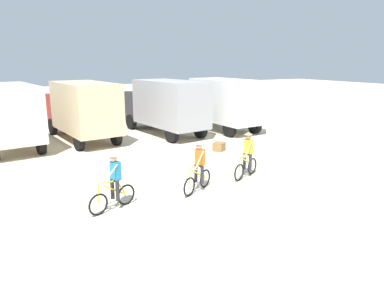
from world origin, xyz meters
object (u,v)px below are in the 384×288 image
at_px(box_truck_grey_hauler, 165,104).
at_px(cyclist_orange_shirt, 113,183).
at_px(box_truck_white_box, 221,102).
at_px(supply_crate, 219,147).
at_px(box_truck_tan_camper, 82,108).
at_px(cyclist_cowboy_hat, 198,168).
at_px(cyclist_near_camera, 247,157).
at_px(box_truck_cream_rv, 7,113).

relative_size(box_truck_grey_hauler, cyclist_orange_shirt, 3.86).
bearing_deg(box_truck_white_box, box_truck_grey_hauler, 176.23).
distance_m(box_truck_grey_hauler, box_truck_white_box, 3.89).
bearing_deg(box_truck_white_box, supply_crate, -122.41).
bearing_deg(box_truck_tan_camper, box_truck_grey_hauler, -6.54).
height_order(cyclist_orange_shirt, cyclist_cowboy_hat, same).
height_order(box_truck_tan_camper, cyclist_cowboy_hat, box_truck_tan_camper).
bearing_deg(supply_crate, cyclist_cowboy_hat, -128.85).
bearing_deg(box_truck_white_box, box_truck_tan_camper, 174.68).
xyz_separation_m(box_truck_grey_hauler, cyclist_near_camera, (-0.52, -9.32, -1.03)).
bearing_deg(cyclist_orange_shirt, cyclist_near_camera, 6.82).
distance_m(box_truck_tan_camper, box_truck_white_box, 8.86).
distance_m(box_truck_white_box, supply_crate, 6.12).
distance_m(box_truck_tan_camper, cyclist_near_camera, 10.87).
height_order(cyclist_cowboy_hat, cyclist_near_camera, same).
bearing_deg(box_truck_grey_hauler, box_truck_cream_rv, 177.49).
bearing_deg(cyclist_orange_shirt, box_truck_tan_camper, 84.18).
height_order(box_truck_tan_camper, supply_crate, box_truck_tan_camper).
relative_size(box_truck_cream_rv, cyclist_orange_shirt, 3.86).
relative_size(cyclist_near_camera, supply_crate, 3.14).
relative_size(box_truck_grey_hauler, cyclist_cowboy_hat, 3.86).
bearing_deg(box_truck_cream_rv, box_truck_tan_camper, 2.72).
bearing_deg(cyclist_near_camera, box_truck_cream_rv, 130.35).
xyz_separation_m(box_truck_cream_rv, box_truck_white_box, (12.65, -0.64, 0.00)).
bearing_deg(supply_crate, box_truck_tan_camper, 134.31).
bearing_deg(cyclist_cowboy_hat, box_truck_white_box, 54.38).
distance_m(cyclist_cowboy_hat, supply_crate, 5.90).
xyz_separation_m(box_truck_cream_rv, cyclist_orange_shirt, (2.76, -10.36, -1.03)).
bearing_deg(supply_crate, cyclist_near_camera, -107.00).
height_order(box_truck_white_box, supply_crate, box_truck_white_box).
relative_size(cyclist_cowboy_hat, supply_crate, 3.14).
bearing_deg(cyclist_cowboy_hat, cyclist_orange_shirt, -176.73).
distance_m(cyclist_orange_shirt, supply_crate, 8.26).
xyz_separation_m(box_truck_white_box, cyclist_cowboy_hat, (-6.84, -9.55, -1.03)).
xyz_separation_m(cyclist_cowboy_hat, supply_crate, (3.68, 4.57, -0.62)).
distance_m(box_truck_tan_camper, cyclist_orange_shirt, 10.65).
relative_size(box_truck_white_box, cyclist_cowboy_hat, 3.81).
xyz_separation_m(box_truck_tan_camper, supply_crate, (5.66, -5.80, -1.65)).
bearing_deg(cyclist_near_camera, box_truck_white_box, 64.06).
xyz_separation_m(box_truck_white_box, supply_crate, (-3.16, -4.98, -1.65)).
bearing_deg(cyclist_cowboy_hat, supply_crate, 51.15).
bearing_deg(cyclist_orange_shirt, cyclist_cowboy_hat, 3.27).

